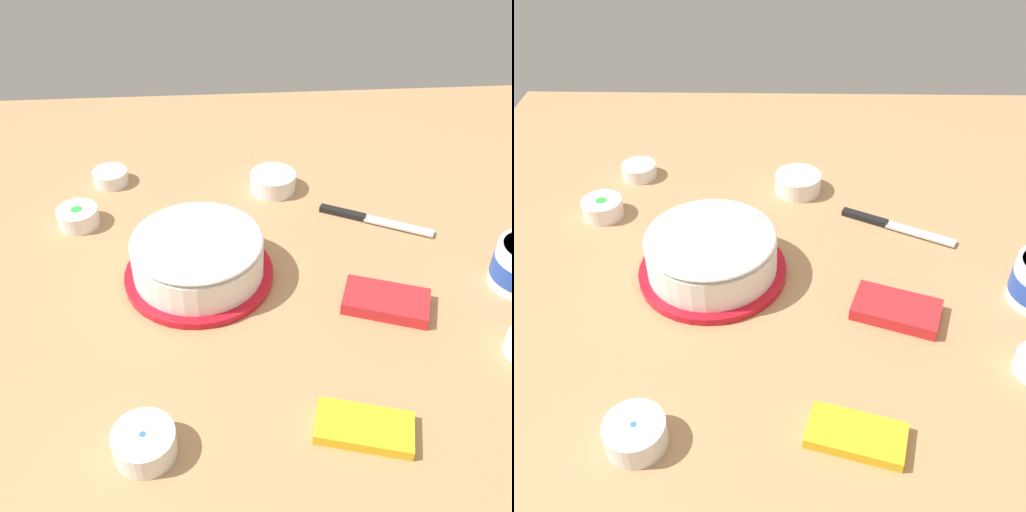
% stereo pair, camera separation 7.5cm
% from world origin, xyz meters
% --- Properties ---
extents(ground_plane, '(1.54, 1.54, 0.00)m').
position_xyz_m(ground_plane, '(0.00, 0.00, 0.00)').
color(ground_plane, tan).
extents(frosted_cake, '(0.27, 0.27, 0.10)m').
position_xyz_m(frosted_cake, '(0.16, 0.01, 0.05)').
color(frosted_cake, red).
rests_on(frosted_cake, ground_plane).
extents(spreading_knife, '(0.22, 0.12, 0.01)m').
position_xyz_m(spreading_knife, '(-0.18, -0.14, 0.01)').
color(spreading_knife, silver).
rests_on(spreading_knife, ground_plane).
extents(sprinkle_bowl_pink, '(0.08, 0.08, 0.03)m').
position_xyz_m(sprinkle_bowl_pink, '(0.36, -0.32, 0.02)').
color(sprinkle_bowl_pink, white).
rests_on(sprinkle_bowl_pink, ground_plane).
extents(sprinkle_bowl_green, '(0.08, 0.08, 0.04)m').
position_xyz_m(sprinkle_bowl_green, '(0.41, -0.17, 0.02)').
color(sprinkle_bowl_green, white).
rests_on(sprinkle_bowl_green, ground_plane).
extents(sprinkle_bowl_blue, '(0.09, 0.09, 0.04)m').
position_xyz_m(sprinkle_bowl_blue, '(0.23, 0.37, 0.02)').
color(sprinkle_bowl_blue, white).
rests_on(sprinkle_bowl_blue, ground_plane).
extents(sprinkle_bowl_yellow, '(0.10, 0.10, 0.04)m').
position_xyz_m(sprinkle_bowl_yellow, '(-0.00, -0.27, 0.02)').
color(sprinkle_bowl_yellow, white).
rests_on(sprinkle_bowl_yellow, ground_plane).
extents(candy_box_lower, '(0.15, 0.10, 0.02)m').
position_xyz_m(candy_box_lower, '(-0.07, 0.36, 0.01)').
color(candy_box_lower, yellow).
rests_on(candy_box_lower, ground_plane).
extents(candy_box_upper, '(0.16, 0.12, 0.02)m').
position_xyz_m(candy_box_upper, '(-0.16, 0.12, 0.01)').
color(candy_box_upper, red).
rests_on(candy_box_upper, ground_plane).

